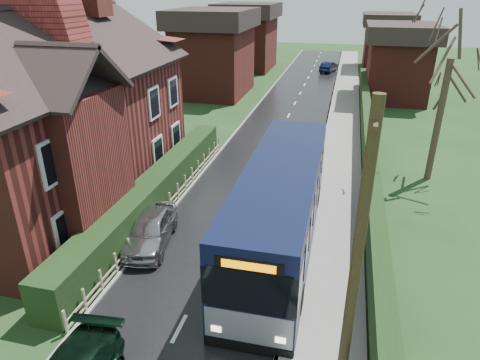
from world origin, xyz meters
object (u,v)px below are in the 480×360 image
(bus, at_px, (280,208))
(telegraph_pole, at_px, (357,261))
(car_silver, at_px, (150,229))
(bus_stop_sign, at_px, (288,288))
(brick_house, at_px, (45,112))

(bus, bearing_deg, telegraph_pole, -67.16)
(car_silver, relative_size, bus_stop_sign, 1.26)
(brick_house, bearing_deg, bus_stop_sign, -29.09)
(brick_house, distance_m, telegraph_pole, 15.54)
(bus_stop_sign, bearing_deg, bus, 103.49)
(brick_house, height_order, telegraph_pole, brick_house)
(car_silver, bearing_deg, bus_stop_sign, -43.01)
(bus, bearing_deg, car_silver, -168.21)
(brick_house, relative_size, bus, 1.27)
(brick_house, height_order, bus_stop_sign, brick_house)
(car_silver, bearing_deg, brick_house, 147.30)
(bus, xyz_separation_m, car_silver, (-5.00, -1.07, -1.06))
(bus, xyz_separation_m, telegraph_pole, (2.60, -6.08, 2.15))
(bus, distance_m, telegraph_pole, 6.96)
(car_silver, height_order, bus_stop_sign, bus_stop_sign)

